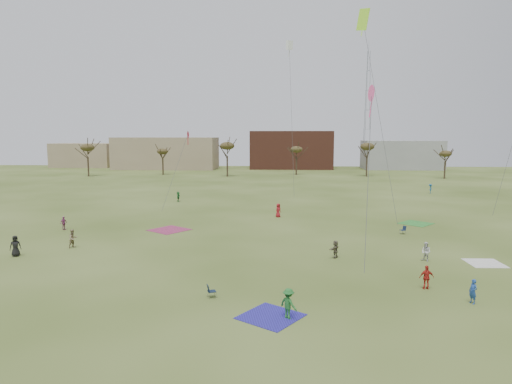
# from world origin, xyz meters

# --- Properties ---
(ground) EXTENTS (260.00, 260.00, 0.00)m
(ground) POSITION_xyz_m (0.00, 0.00, 0.00)
(ground) COLOR #384916
(ground) RESTS_ON ground
(flyer_near_center) EXTENTS (1.29, 1.27, 1.78)m
(flyer_near_center) POSITION_xyz_m (2.72, -2.35, 0.89)
(flyer_near_center) COLOR #226629
(flyer_near_center) RESTS_ON ground
(flyer_near_right) EXTENTS (0.56, 0.66, 1.55)m
(flyer_near_right) POSITION_xyz_m (14.22, 0.68, 0.78)
(flyer_near_right) COLOR #204597
(flyer_near_right) RESTS_ON ground
(spectator_fore_a) EXTENTS (0.97, 0.42, 1.64)m
(spectator_fore_a) POSITION_xyz_m (12.18, 3.22, 0.82)
(spectator_fore_a) COLOR red
(spectator_fore_a) RESTS_ON ground
(spectator_fore_b) EXTENTS (1.00, 1.06, 1.73)m
(spectator_fore_b) POSITION_xyz_m (-17.22, 12.92, 0.87)
(spectator_fore_b) COLOR #8E7A5A
(spectator_fore_b) RESTS_ON ground
(spectator_fore_c) EXTENTS (1.19, 1.42, 1.53)m
(spectator_fore_c) POSITION_xyz_m (6.88, 10.81, 0.76)
(spectator_fore_c) COLOR brown
(spectator_fore_c) RESTS_ON ground
(flyer_mid_a) EXTENTS (1.07, 0.97, 1.83)m
(flyer_mid_a) POSITION_xyz_m (-20.77, 9.65, 0.92)
(flyer_mid_a) COLOR black
(flyer_mid_a) RESTS_ON ground
(spectator_mid_d) EXTENTS (0.64, 0.95, 1.49)m
(spectator_mid_d) POSITION_xyz_m (-22.05, 20.77, 0.75)
(spectator_mid_d) COLOR #993F7A
(spectator_mid_d) RESTS_ON ground
(spectator_mid_e) EXTENTS (0.97, 0.99, 1.61)m
(spectator_mid_e) POSITION_xyz_m (14.30, 10.19, 0.81)
(spectator_mid_e) COLOR silver
(spectator_mid_e) RESTS_ON ground
(flyer_far_a) EXTENTS (0.62, 1.51, 1.59)m
(flyer_far_a) POSITION_xyz_m (-14.33, 43.06, 0.79)
(flyer_far_a) COLOR #236B2E
(flyer_far_a) RESTS_ON ground
(flyer_far_b) EXTENTS (0.98, 1.03, 1.78)m
(flyer_far_b) POSITION_xyz_m (1.79, 30.04, 0.89)
(flyer_far_b) COLOR maroon
(flyer_far_b) RESTS_ON ground
(flyer_far_c) EXTENTS (0.94, 1.25, 1.73)m
(flyer_far_c) POSITION_xyz_m (29.30, 56.00, 0.86)
(flyer_far_c) COLOR #1A527A
(flyer_far_c) RESTS_ON ground
(blanket_blue) EXTENTS (4.30, 4.30, 0.03)m
(blanket_blue) POSITION_xyz_m (1.70, -2.14, 0.00)
(blanket_blue) COLOR #282398
(blanket_blue) RESTS_ON ground
(blanket_cream) EXTENTS (2.83, 2.83, 0.03)m
(blanket_cream) POSITION_xyz_m (18.96, 9.84, 0.00)
(blanket_cream) COLOR white
(blanket_cream) RESTS_ON ground
(blanket_plum) EXTENTS (5.14, 5.14, 0.03)m
(blanket_plum) POSITION_xyz_m (-10.25, 21.29, 0.00)
(blanket_plum) COLOR #962E57
(blanket_plum) RESTS_ON ground
(blanket_olive) EXTENTS (4.58, 4.58, 0.03)m
(blanket_olive) POSITION_xyz_m (18.28, 26.70, 0.00)
(blanket_olive) COLOR #328A32
(blanket_olive) RESTS_ON ground
(camp_chair_center) EXTENTS (0.69, 0.66, 0.87)m
(camp_chair_center) POSITION_xyz_m (-2.21, 0.73, 0.26)
(camp_chair_center) COLOR #131F34
(camp_chair_center) RESTS_ON ground
(camp_chair_right) EXTENTS (0.70, 0.68, 0.87)m
(camp_chair_right) POSITION_xyz_m (15.18, 20.76, 0.26)
(camp_chair_right) COLOR #142038
(camp_chair_right) RESTS_ON ground
(kites_aloft) EXTENTS (69.92, 47.65, 27.14)m
(kites_aloft) POSITION_xyz_m (3.64, 25.39, 19.13)
(kites_aloft) COLOR #FF509C
(kites_aloft) RESTS_ON ground
(tree_line) EXTENTS (117.44, 49.32, 8.91)m
(tree_line) POSITION_xyz_m (-2.85, 79.12, 7.09)
(tree_line) COLOR #3A2B1E
(tree_line) RESTS_ON ground
(building_tan) EXTENTS (32.00, 14.00, 10.00)m
(building_tan) POSITION_xyz_m (-35.00, 115.00, 5.00)
(building_tan) COLOR #937F60
(building_tan) RESTS_ON ground
(building_brick) EXTENTS (26.00, 16.00, 12.00)m
(building_brick) POSITION_xyz_m (5.00, 120.00, 6.00)
(building_brick) COLOR brown
(building_brick) RESTS_ON ground
(building_grey) EXTENTS (24.00, 12.00, 9.00)m
(building_grey) POSITION_xyz_m (40.00, 118.00, 4.50)
(building_grey) COLOR gray
(building_grey) RESTS_ON ground
(building_tan_west) EXTENTS (20.00, 12.00, 8.00)m
(building_tan_west) POSITION_xyz_m (-65.00, 122.00, 4.00)
(building_tan_west) COLOR #937F60
(building_tan_west) RESTS_ON ground
(radio_tower) EXTENTS (1.51, 1.72, 41.00)m
(radio_tower) POSITION_xyz_m (30.00, 125.00, 19.21)
(radio_tower) COLOR #9EA3A8
(radio_tower) RESTS_ON ground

